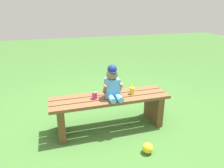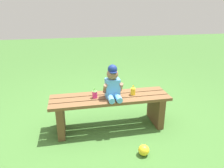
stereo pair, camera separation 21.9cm
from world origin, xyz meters
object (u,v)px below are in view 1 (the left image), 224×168
toy_ball (148,148)px  park_bench (110,107)px  sippy_cup_right (132,90)px  sippy_cup_left (95,94)px  child_figure (113,84)px

toy_ball → park_bench: bearing=111.6°
sippy_cup_right → toy_ball: (-0.05, -0.60, -0.43)m
toy_ball → sippy_cup_left: bearing=125.5°
child_figure → sippy_cup_left: bearing=171.7°
sippy_cup_left → toy_ball: size_ratio=1.07×
park_bench → sippy_cup_left: (-0.19, -0.00, 0.20)m
child_figure → sippy_cup_left: 0.25m
child_figure → toy_ball: bearing=-69.4°
park_bench → sippy_cup_left: 0.27m
child_figure → sippy_cup_left: (-0.21, 0.03, -0.12)m
sippy_cup_right → toy_ball: sippy_cup_right is taller
child_figure → sippy_cup_left: child_figure is taller
sippy_cup_right → sippy_cup_left: bearing=180.0°
sippy_cup_left → child_figure: bearing=-8.3°
child_figure → sippy_cup_right: (0.26, 0.03, -0.12)m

